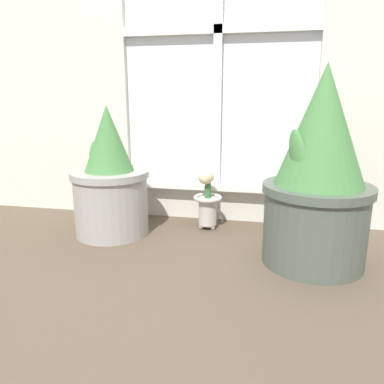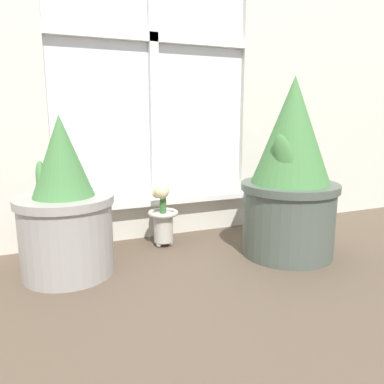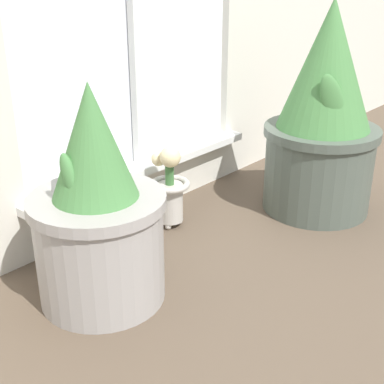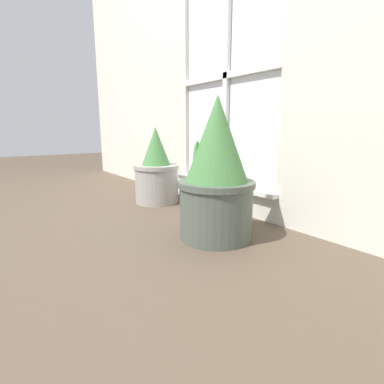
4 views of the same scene
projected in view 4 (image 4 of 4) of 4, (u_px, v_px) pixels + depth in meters
ground_plane at (150, 223)px, 1.64m from camera, size 10.00×10.00×0.00m
potted_plant_left at (156, 172)px, 2.06m from camera, size 0.31×0.31×0.52m
potted_plant_right at (216, 176)px, 1.36m from camera, size 0.35×0.35×0.65m
flower_vase at (206, 190)px, 1.86m from camera, size 0.12×0.12×0.26m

